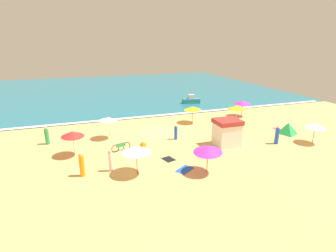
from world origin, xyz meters
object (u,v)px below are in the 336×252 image
(beach_umbrella_2, at_px, (315,125))
(beachgoer_5, at_px, (277,136))
(small_boat_0, at_px, (191,100))
(beach_umbrella_0, at_px, (237,107))
(beachgoer_4, at_px, (110,161))
(parked_bicycle, at_px, (121,147))
(beachgoer_0, at_px, (47,136))
(beach_umbrella_5, at_px, (193,108))
(beach_umbrella_6, at_px, (108,119))
(beach_umbrella_7, at_px, (208,150))
(beachgoer_2, at_px, (82,165))
(beach_tent, at_px, (288,128))
(beach_umbrella_1, at_px, (136,150))
(beach_umbrella_4, at_px, (72,134))
(beachgoer_3, at_px, (143,146))
(beachgoer_1, at_px, (176,132))
(beach_umbrella_3, at_px, (242,102))
(lifeguard_cabana, at_px, (227,132))

(beach_umbrella_2, distance_m, beachgoer_5, 3.73)
(beachgoer_5, height_order, small_boat_0, beachgoer_5)
(beach_umbrella_0, bearing_deg, beachgoer_4, -155.64)
(parked_bicycle, bearing_deg, beachgoer_0, 148.49)
(beach_umbrella_5, height_order, beach_umbrella_6, beach_umbrella_6)
(beach_umbrella_7, relative_size, beachgoer_2, 1.66)
(beach_umbrella_5, bearing_deg, beachgoer_2, -143.86)
(parked_bicycle, distance_m, beachgoer_2, 5.06)
(beach_umbrella_5, bearing_deg, beach_tent, -41.09)
(beachgoer_0, relative_size, beachgoer_5, 0.99)
(beach_umbrella_1, xyz_separation_m, beach_umbrella_4, (-4.36, 4.95, 0.04))
(beachgoer_2, height_order, beachgoer_4, beachgoer_2)
(beachgoer_4, bearing_deg, beach_umbrella_6, 83.71)
(beach_umbrella_7, xyz_separation_m, beachgoer_5, (8.94, 3.02, -1.01))
(beach_umbrella_6, bearing_deg, beachgoer_4, -96.29)
(beachgoer_5, bearing_deg, beachgoer_3, 166.86)
(beach_umbrella_5, relative_size, beachgoer_0, 1.21)
(beachgoer_1, bearing_deg, beach_umbrella_0, 15.11)
(beach_umbrella_7, bearing_deg, beach_umbrella_4, 145.46)
(beach_umbrella_4, xyz_separation_m, beachgoer_5, (18.28, -3.41, -1.15))
(beach_umbrella_6, bearing_deg, beach_umbrella_7, -58.43)
(beach_umbrella_0, xyz_separation_m, beach_umbrella_5, (-4.59, 2.34, -0.30))
(beach_umbrella_1, xyz_separation_m, beach_umbrella_5, (9.10, 10.42, -0.12))
(beachgoer_1, height_order, small_boat_0, beachgoer_1)
(beach_umbrella_0, relative_size, beachgoer_0, 1.40)
(beach_umbrella_2, height_order, beach_umbrella_5, same)
(parked_bicycle, relative_size, beachgoer_3, 2.29)
(beach_umbrella_0, height_order, beach_umbrella_5, beach_umbrella_0)
(beachgoer_2, relative_size, beachgoer_4, 1.07)
(beach_umbrella_1, height_order, beachgoer_3, beach_umbrella_1)
(beach_umbrella_1, distance_m, beach_umbrella_3, 19.81)
(beach_umbrella_6, distance_m, beachgoer_3, 4.89)
(beach_umbrella_6, height_order, small_boat_0, beach_umbrella_6)
(beach_umbrella_2, bearing_deg, beach_umbrella_5, 129.98)
(beach_umbrella_1, distance_m, beachgoer_5, 14.05)
(beachgoer_1, relative_size, beachgoer_4, 0.91)
(lifeguard_cabana, relative_size, beach_umbrella_1, 0.90)
(beachgoer_0, bearing_deg, parked_bicycle, -31.51)
(beach_umbrella_5, height_order, beachgoer_2, beach_umbrella_5)
(lifeguard_cabana, bearing_deg, beachgoer_2, -172.26)
(beach_umbrella_0, relative_size, parked_bicycle, 1.38)
(beach_umbrella_3, relative_size, beachgoer_5, 1.37)
(beachgoer_5, bearing_deg, lifeguard_cabana, 165.83)
(beach_umbrella_2, distance_m, beachgoer_2, 21.23)
(beach_umbrella_1, xyz_separation_m, beach_umbrella_7, (4.98, -1.48, -0.10))
(beach_umbrella_6, bearing_deg, beach_umbrella_1, -83.13)
(beach_umbrella_4, distance_m, beach_umbrella_5, 14.53)
(beach_umbrella_2, xyz_separation_m, beach_tent, (-0.35, 2.96, -1.17))
(beach_tent, relative_size, parked_bicycle, 1.23)
(beach_tent, distance_m, beachgoer_5, 3.69)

